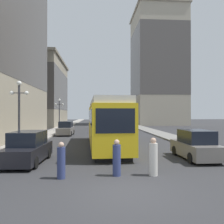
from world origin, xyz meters
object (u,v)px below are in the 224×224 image
object	(u,v)px
parked_car_right_far	(196,146)
lamp_post_left_far	(59,109)
streetcar	(105,122)
parked_car_left_mid	(66,129)
pedestrian_on_sidewalk	(117,159)
lamp_post_left_near	(19,104)
pedestrian_crossing_near	(153,158)
transit_bus	(120,119)
pedestrian_crossing_far	(61,162)
parked_car_left_near	(28,148)

from	to	relation	value
parked_car_right_far	lamp_post_left_far	size ratio (longest dim) A/B	0.84
streetcar	parked_car_left_mid	xyz separation A→B (m)	(-4.73, 10.84, -1.26)
pedestrian_on_sidewalk	lamp_post_left_near	size ratio (longest dim) A/B	0.32
lamp_post_left_near	pedestrian_crossing_near	bearing A→B (deg)	-41.24
transit_bus	parked_car_right_far	size ratio (longest dim) A/B	2.93
pedestrian_crossing_near	lamp_post_left_far	xyz separation A→B (m)	(-8.45, 26.65, 2.70)
pedestrian_crossing_far	parked_car_left_mid	bearing A→B (deg)	60.59
pedestrian_on_sidewalk	lamp_post_left_far	distance (m)	27.56
transit_bus	parked_car_right_far	world-z (taller)	transit_bus
parked_car_left_near	pedestrian_crossing_near	bearing A→B (deg)	-23.05
streetcar	pedestrian_crossing_far	xyz separation A→B (m)	(-2.34, -9.17, -1.35)
pedestrian_crossing_near	pedestrian_on_sidewalk	world-z (taller)	pedestrian_crossing_near
streetcar	pedestrian_crossing_near	bearing A→B (deg)	-80.87
streetcar	pedestrian_crossing_far	distance (m)	9.56
streetcar	pedestrian_crossing_far	size ratio (longest dim) A/B	8.51
parked_car_right_far	pedestrian_on_sidewalk	distance (m)	6.30
transit_bus	parked_car_right_far	distance (m)	20.22
streetcar	lamp_post_left_far	bearing A→B (deg)	108.24
pedestrian_crossing_near	lamp_post_left_near	size ratio (longest dim) A/B	0.34
parked_car_right_far	pedestrian_on_sidewalk	size ratio (longest dim) A/B	2.55
transit_bus	lamp_post_left_far	distance (m)	10.14
pedestrian_on_sidewalk	lamp_post_left_far	size ratio (longest dim) A/B	0.33
transit_bus	pedestrian_crossing_far	world-z (taller)	transit_bus
parked_car_right_far	pedestrian_crossing_far	bearing A→B (deg)	25.56
parked_car_right_far	lamp_post_left_far	xyz separation A→B (m)	(-12.04, 23.15, 2.67)
streetcar	parked_car_left_mid	bearing A→B (deg)	111.25
parked_car_left_near	parked_car_left_mid	xyz separation A→B (m)	(-0.00, 16.71, -0.00)
parked_car_left_near	parked_car_right_far	distance (m)	10.15
pedestrian_crossing_far	lamp_post_left_near	size ratio (longest dim) A/B	0.31
pedestrian_crossing_far	lamp_post_left_near	world-z (taller)	lamp_post_left_near
pedestrian_crossing_far	pedestrian_on_sidewalk	distance (m)	2.48
pedestrian_crossing_far	lamp_post_left_far	size ratio (longest dim) A/B	0.32
pedestrian_crossing_far	pedestrian_on_sidewalk	xyz separation A→B (m)	(2.47, 0.26, 0.03)
transit_bus	parked_car_right_far	bearing A→B (deg)	-81.61
transit_bus	lamp_post_left_far	size ratio (longest dim) A/B	2.45
transit_bus	pedestrian_on_sidewalk	xyz separation A→B (m)	(-2.76, -23.46, -1.17)
streetcar	pedestrian_crossing_near	xyz separation A→B (m)	(1.82, -8.98, -1.29)
pedestrian_crossing_near	transit_bus	bearing A→B (deg)	89.51
streetcar	parked_car_right_far	distance (m)	7.80
transit_bus	parked_car_left_mid	bearing A→B (deg)	-152.79
pedestrian_crossing_far	lamp_post_left_near	distance (m)	9.17
parked_car_left_near	pedestrian_crossing_far	world-z (taller)	parked_car_left_near
lamp_post_left_near	streetcar	bearing A→B (deg)	13.41
transit_bus	pedestrian_on_sidewalk	distance (m)	23.65
parked_car_left_mid	pedestrian_on_sidewalk	distance (m)	20.34
streetcar	lamp_post_left_near	bearing A→B (deg)	-168.91
pedestrian_crossing_far	parked_car_right_far	bearing A→B (deg)	-10.75
parked_car_right_far	lamp_post_left_far	distance (m)	26.23
parked_car_left_mid	lamp_post_left_far	distance (m)	7.58
streetcar	transit_bus	xyz separation A→B (m)	(2.89, 14.55, -0.15)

